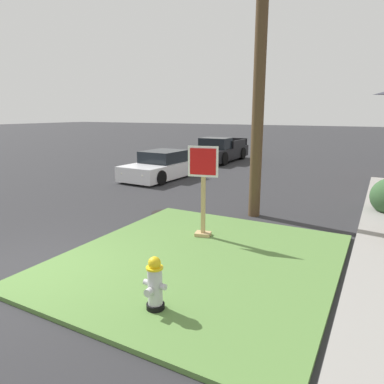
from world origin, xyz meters
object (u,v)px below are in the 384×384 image
Objects in this scene: pickup_truck_black at (220,151)px; manhole_cover at (163,213)px; utility_pole at (261,41)px; stop_sign at (203,194)px; parked_sedan_white at (162,166)px; fire_hydrant at (155,285)px.

manhole_cover is at bearing -74.03° from pickup_truck_black.
utility_pole is at bearing -60.79° from pickup_truck_black.
stop_sign is 3.06× the size of manhole_cover.
stop_sign is at bearing -49.75° from parked_sedan_white.
stop_sign is 0.42× the size of pickup_truck_black.
utility_pole is (5.70, -10.19, 4.19)m from pickup_truck_black.
utility_pole reaches higher than stop_sign.
pickup_truck_black is 0.54× the size of utility_pole.
fire_hydrant is at bearing -57.13° from parked_sedan_white.
fire_hydrant is 16.97m from pickup_truck_black.
pickup_truck_black reaches higher than fire_hydrant.
manhole_cover is (-2.05, 1.41, -1.10)m from stop_sign.
manhole_cover is 0.08× the size of utility_pole.
fire_hydrant is at bearing -75.64° from stop_sign.
stop_sign reaches higher than manhole_cover.
manhole_cover is 0.17× the size of parked_sedan_white.
pickup_truck_black is at bearing 112.60° from stop_sign.
fire_hydrant is 5.43m from manhole_cover.
manhole_cover is at bearing 145.54° from stop_sign.
pickup_truck_black is (-5.27, 12.66, -0.50)m from stop_sign.
utility_pole is (-0.39, 5.65, 4.34)m from fire_hydrant.
stop_sign is at bearing 104.36° from fire_hydrant.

